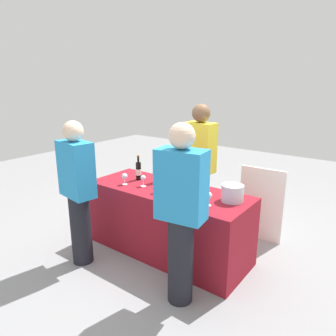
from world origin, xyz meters
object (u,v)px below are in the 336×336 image
wine_bottle_0 (139,171)px  wine_glass_2 (158,184)px  guest_1 (181,211)px  wine_bottle_1 (157,173)px  server_pouring (200,164)px  menu_board (261,204)px  wine_bottle_4 (205,184)px  wine_glass_0 (125,177)px  wine_glass_3 (208,196)px  wine_glass_1 (143,178)px  wine_bottle_3 (190,182)px  ice_bucket (232,193)px  wine_bottle_2 (171,175)px  guest_0 (78,190)px

wine_bottle_0 → wine_glass_2: (0.49, -0.23, -0.02)m
guest_1 → wine_bottle_1: bearing=131.1°
server_pouring → menu_board: server_pouring is taller
wine_bottle_4 → guest_1: 0.75m
wine_bottle_1 → wine_glass_0: 0.39m
wine_glass_3 → guest_1: size_ratio=0.09×
wine_bottle_0 → wine_bottle_1: bearing=10.8°
wine_glass_1 → guest_1: guest_1 is taller
guest_1 → wine_bottle_3: bearing=108.7°
ice_bucket → wine_bottle_0: bearing=-178.3°
server_pouring → wine_glass_2: bearing=95.4°
server_pouring → wine_glass_1: bearing=76.1°
wine_bottle_0 → wine_glass_2: bearing=-25.4°
wine_bottle_3 → ice_bucket: size_ratio=1.35×
wine_glass_2 → menu_board: size_ratio=0.14×
wine_bottle_1 → wine_bottle_4: 0.67m
wine_glass_1 → server_pouring: (0.29, 0.78, 0.05)m
wine_glass_1 → wine_glass_3: bearing=-3.6°
wine_bottle_4 → wine_glass_3: size_ratio=2.26×
wine_bottle_2 → guest_0: guest_0 is taller
wine_bottle_0 → guest_0: (-0.15, -0.81, -0.05)m
wine_bottle_3 → wine_glass_2: wine_bottle_3 is taller
wine_bottle_1 → wine_glass_1: size_ratio=2.32×
wine_bottle_0 → wine_bottle_3: size_ratio=1.03×
guest_0 → menu_board: (1.40, 1.72, -0.39)m
wine_bottle_4 → guest_1: size_ratio=0.19×
wine_bottle_2 → guest_0: size_ratio=0.19×
wine_bottle_4 → wine_bottle_3: bearing=-173.1°
wine_bottle_0 → wine_bottle_1: size_ratio=1.01×
wine_bottle_3 → wine_glass_0: bearing=-160.7°
wine_bottle_4 → wine_glass_0: 0.97m
ice_bucket → wine_bottle_2: bearing=175.9°
wine_bottle_2 → wine_bottle_3: 0.33m
wine_bottle_1 → wine_bottle_2: bearing=15.3°
ice_bucket → server_pouring: bearing=142.0°
wine_bottle_1 → menu_board: (1.00, 0.87, -0.44)m
wine_glass_2 → wine_glass_3: (0.63, 0.02, 0.00)m
wine_glass_2 → guest_0: bearing=-137.9°
wine_bottle_2 → ice_bucket: size_ratio=1.36×
wine_glass_2 → guest_1: (0.62, -0.45, 0.01)m
wine_bottle_0 → wine_bottle_2: bearing=12.7°
wine_bottle_0 → wine_bottle_1: 0.26m
wine_bottle_4 → guest_1: (0.19, -0.73, -0.02)m
wine_bottle_3 → wine_bottle_4: wine_bottle_4 is taller
wine_bottle_2 → guest_1: bearing=-49.0°
guest_1 → wine_glass_1: bearing=141.3°
guest_0 → wine_bottle_2: bearing=65.5°
wine_bottle_0 → menu_board: (1.25, 0.91, -0.44)m
wine_glass_0 → server_pouring: 1.00m
ice_bucket → guest_0: bearing=-148.8°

